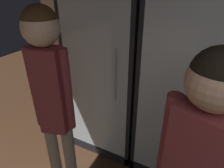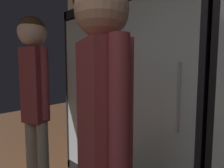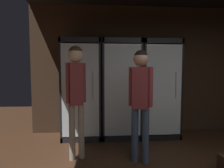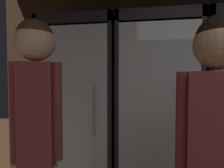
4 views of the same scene
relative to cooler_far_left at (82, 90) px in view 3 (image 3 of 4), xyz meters
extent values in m
cube|color=#382619|center=(1.87, 0.28, 0.43)|extent=(6.00, 0.06, 2.80)
cube|color=black|center=(0.00, 0.21, 0.02)|extent=(0.77, 0.04, 1.99)
cube|color=black|center=(-0.37, -0.04, 0.02)|extent=(0.04, 0.55, 1.99)
cube|color=black|center=(0.37, -0.04, 0.02)|extent=(0.04, 0.55, 1.99)
cube|color=black|center=(0.00, -0.04, 0.97)|extent=(0.77, 0.55, 0.10)
cube|color=black|center=(0.00, -0.04, -0.92)|extent=(0.77, 0.55, 0.10)
cube|color=white|center=(0.00, 0.18, 0.02)|extent=(0.69, 0.02, 1.75)
cube|color=silver|center=(0.00, -0.31, 0.02)|extent=(0.69, 0.02, 1.75)
cylinder|color=#B2B2B7|center=(0.23, -0.33, 0.12)|extent=(0.02, 0.02, 0.50)
cube|color=silver|center=(0.00, -0.04, -0.85)|extent=(0.67, 0.47, 0.02)
cylinder|color=black|center=(-0.25, -0.02, -0.75)|extent=(0.07, 0.07, 0.19)
cylinder|color=black|center=(-0.25, -0.02, -0.61)|extent=(0.02, 0.02, 0.08)
cylinder|color=tan|center=(-0.25, -0.02, -0.74)|extent=(0.07, 0.07, 0.07)
cylinder|color=brown|center=(-0.08, -0.01, -0.75)|extent=(0.07, 0.07, 0.20)
cylinder|color=brown|center=(-0.08, -0.01, -0.60)|extent=(0.02, 0.02, 0.09)
cylinder|color=tan|center=(-0.08, -0.01, -0.77)|extent=(0.07, 0.07, 0.05)
cylinder|color=black|center=(0.08, 0.00, -0.73)|extent=(0.06, 0.06, 0.23)
cylinder|color=black|center=(0.08, 0.00, -0.58)|extent=(0.02, 0.02, 0.08)
cylinder|color=#B2332D|center=(0.08, 0.00, -0.76)|extent=(0.07, 0.07, 0.06)
cylinder|color=black|center=(0.25, -0.05, -0.75)|extent=(0.07, 0.07, 0.20)
cylinder|color=black|center=(0.25, -0.05, -0.61)|extent=(0.02, 0.02, 0.08)
cylinder|color=tan|center=(0.25, -0.05, -0.76)|extent=(0.07, 0.07, 0.07)
cube|color=silver|center=(0.00, -0.04, -0.42)|extent=(0.67, 0.47, 0.02)
cylinder|color=gray|center=(-0.23, -0.01, -0.30)|extent=(0.06, 0.06, 0.22)
cylinder|color=gray|center=(-0.23, -0.01, -0.15)|extent=(0.02, 0.02, 0.08)
cylinder|color=#2D2D33|center=(-0.23, -0.01, -0.29)|extent=(0.07, 0.07, 0.08)
cylinder|color=#9EAD99|center=(0.00, -0.08, -0.30)|extent=(0.06, 0.06, 0.22)
cylinder|color=#9EAD99|center=(0.00, -0.08, -0.14)|extent=(0.02, 0.02, 0.09)
cylinder|color=tan|center=(0.00, -0.08, -0.32)|extent=(0.06, 0.06, 0.08)
cylinder|color=#194723|center=(0.22, -0.07, -0.30)|extent=(0.06, 0.06, 0.22)
cylinder|color=#194723|center=(0.22, -0.07, -0.15)|extent=(0.02, 0.02, 0.07)
cylinder|color=#2D2D33|center=(0.22, -0.07, -0.32)|extent=(0.07, 0.07, 0.08)
cube|color=silver|center=(0.00, -0.04, 0.02)|extent=(0.67, 0.47, 0.02)
cylinder|color=#336B38|center=(-0.17, -0.02, 0.12)|extent=(0.07, 0.07, 0.20)
cylinder|color=#336B38|center=(-0.17, -0.02, 0.27)|extent=(0.02, 0.02, 0.09)
cylinder|color=white|center=(-0.17, -0.02, 0.11)|extent=(0.08, 0.08, 0.08)
cylinder|color=#9EAD99|center=(0.18, -0.07, 0.12)|extent=(0.08, 0.08, 0.18)
cylinder|color=#9EAD99|center=(0.18, -0.07, 0.26)|extent=(0.02, 0.02, 0.10)
cylinder|color=#2D2D33|center=(0.18, -0.07, 0.12)|extent=(0.08, 0.08, 0.05)
cube|color=silver|center=(0.00, -0.04, 0.45)|extent=(0.67, 0.47, 0.02)
cylinder|color=#336B38|center=(-0.23, -0.06, 0.56)|extent=(0.07, 0.07, 0.20)
cylinder|color=#336B38|center=(-0.23, -0.06, 0.70)|extent=(0.03, 0.03, 0.08)
cylinder|color=#B2332D|center=(-0.23, -0.06, 0.56)|extent=(0.07, 0.07, 0.06)
cylinder|color=#336B38|center=(-0.01, -0.09, 0.57)|extent=(0.08, 0.08, 0.21)
cylinder|color=#336B38|center=(-0.01, -0.09, 0.70)|extent=(0.03, 0.03, 0.06)
cylinder|color=white|center=(-0.01, -0.09, 0.55)|extent=(0.08, 0.08, 0.06)
cylinder|color=black|center=(0.22, -0.04, 0.55)|extent=(0.07, 0.07, 0.18)
cylinder|color=black|center=(0.22, -0.04, 0.68)|extent=(0.02, 0.02, 0.08)
cylinder|color=#2D2D33|center=(0.22, -0.04, 0.54)|extent=(0.07, 0.07, 0.05)
cube|color=black|center=(0.80, 0.21, 0.02)|extent=(0.77, 0.04, 1.99)
cube|color=black|center=(0.43, -0.04, 0.02)|extent=(0.04, 0.55, 1.99)
cube|color=black|center=(1.17, -0.04, 0.02)|extent=(0.04, 0.55, 1.99)
cube|color=black|center=(0.80, -0.04, 0.97)|extent=(0.77, 0.55, 0.10)
cube|color=black|center=(0.80, -0.04, -0.92)|extent=(0.77, 0.55, 0.10)
cube|color=white|center=(0.80, 0.18, 0.02)|extent=(0.69, 0.02, 1.75)
cube|color=silver|center=(0.80, -0.31, 0.02)|extent=(0.69, 0.02, 1.75)
cylinder|color=#B2B2B7|center=(1.03, -0.33, 0.12)|extent=(0.02, 0.02, 0.50)
cube|color=silver|center=(0.80, -0.04, -0.85)|extent=(0.67, 0.47, 0.02)
cylinder|color=#194723|center=(0.54, -0.01, -0.74)|extent=(0.06, 0.06, 0.21)
cylinder|color=#194723|center=(0.54, -0.01, -0.59)|extent=(0.02, 0.02, 0.08)
cylinder|color=beige|center=(0.54, -0.01, -0.74)|extent=(0.07, 0.07, 0.07)
cylinder|color=gray|center=(0.72, 0.00, -0.73)|extent=(0.07, 0.07, 0.22)
cylinder|color=gray|center=(0.72, 0.00, -0.58)|extent=(0.02, 0.02, 0.09)
cylinder|color=#2D2D33|center=(0.72, 0.00, -0.74)|extent=(0.08, 0.08, 0.08)
cylinder|color=brown|center=(0.88, -0.03, -0.74)|extent=(0.06, 0.06, 0.21)
cylinder|color=brown|center=(0.88, -0.03, -0.59)|extent=(0.02, 0.02, 0.09)
cylinder|color=tan|center=(0.88, -0.03, -0.74)|extent=(0.06, 0.06, 0.08)
cylinder|color=gray|center=(1.06, -0.08, -0.75)|extent=(0.07, 0.07, 0.19)
cylinder|color=gray|center=(1.06, -0.08, -0.61)|extent=(0.03, 0.03, 0.08)
cylinder|color=#2D2D33|center=(1.06, -0.08, -0.76)|extent=(0.07, 0.07, 0.07)
cube|color=silver|center=(0.80, -0.04, -0.42)|extent=(0.67, 0.47, 0.02)
cylinder|color=gray|center=(0.57, -0.03, -0.31)|extent=(0.06, 0.06, 0.20)
cylinder|color=gray|center=(0.57, -0.03, -0.17)|extent=(0.02, 0.02, 0.09)
cylinder|color=white|center=(0.57, -0.03, -0.34)|extent=(0.06, 0.06, 0.06)
cylinder|color=black|center=(0.80, -0.01, -0.31)|extent=(0.08, 0.08, 0.20)
cylinder|color=black|center=(0.80, -0.01, -0.17)|extent=(0.03, 0.03, 0.09)
cylinder|color=beige|center=(0.80, -0.01, -0.32)|extent=(0.08, 0.08, 0.05)
cylinder|color=#336B38|center=(1.03, -0.05, -0.31)|extent=(0.07, 0.07, 0.21)
cylinder|color=#336B38|center=(1.03, -0.05, -0.16)|extent=(0.02, 0.02, 0.10)
cylinder|color=beige|center=(1.03, -0.05, -0.30)|extent=(0.07, 0.07, 0.05)
cube|color=silver|center=(0.80, -0.04, 0.02)|extent=(0.67, 0.47, 0.02)
cylinder|color=#9EAD99|center=(0.63, -0.09, 0.13)|extent=(0.08, 0.08, 0.21)
cylinder|color=#9EAD99|center=(0.63, -0.09, 0.27)|extent=(0.03, 0.03, 0.07)
cylinder|color=white|center=(0.63, -0.09, 0.11)|extent=(0.08, 0.08, 0.08)
cylinder|color=gray|center=(0.97, -0.05, 0.15)|extent=(0.06, 0.06, 0.24)
cylinder|color=gray|center=(0.97, -0.05, 0.31)|extent=(0.02, 0.02, 0.09)
cylinder|color=beige|center=(0.97, -0.05, 0.13)|extent=(0.06, 0.06, 0.09)
cube|color=silver|center=(0.80, -0.04, 0.45)|extent=(0.67, 0.47, 0.02)
cylinder|color=#336B38|center=(0.55, -0.08, 0.57)|extent=(0.06, 0.06, 0.23)
cylinder|color=#336B38|center=(0.55, -0.08, 0.73)|extent=(0.02, 0.02, 0.08)
cylinder|color=white|center=(0.55, -0.08, 0.56)|extent=(0.06, 0.06, 0.08)
cylinder|color=brown|center=(0.71, -0.07, 0.56)|extent=(0.06, 0.06, 0.20)
cylinder|color=brown|center=(0.71, -0.07, 0.71)|extent=(0.02, 0.02, 0.10)
cylinder|color=white|center=(0.71, -0.07, 0.57)|extent=(0.06, 0.06, 0.07)
cylinder|color=#194723|center=(0.88, -0.04, 0.57)|extent=(0.06, 0.06, 0.21)
cylinder|color=#194723|center=(0.88, -0.04, 0.70)|extent=(0.02, 0.02, 0.07)
cylinder|color=beige|center=(0.88, -0.04, 0.56)|extent=(0.07, 0.07, 0.06)
cylinder|color=gray|center=(1.06, -0.03, 0.56)|extent=(0.06, 0.06, 0.20)
cylinder|color=gray|center=(1.06, -0.03, 0.70)|extent=(0.02, 0.02, 0.07)
cylinder|color=tan|center=(1.06, -0.03, 0.55)|extent=(0.07, 0.07, 0.07)
cube|color=black|center=(1.60, 0.21, 0.02)|extent=(0.77, 0.04, 1.99)
cube|color=black|center=(1.23, -0.04, 0.02)|extent=(0.04, 0.55, 1.99)
cube|color=black|center=(1.96, -0.04, 0.02)|extent=(0.04, 0.55, 1.99)
cube|color=black|center=(1.60, -0.04, 0.97)|extent=(0.77, 0.55, 0.10)
cube|color=black|center=(1.60, -0.04, -0.92)|extent=(0.77, 0.55, 0.10)
cube|color=white|center=(1.60, 0.18, 0.02)|extent=(0.69, 0.02, 1.75)
cube|color=silver|center=(1.60, -0.31, 0.02)|extent=(0.69, 0.02, 1.75)
cylinder|color=#B2B2B7|center=(1.83, -0.33, 0.12)|extent=(0.02, 0.02, 0.50)
cube|color=silver|center=(1.60, -0.04, -0.85)|extent=(0.67, 0.47, 0.02)
cylinder|color=black|center=(1.44, 0.00, -0.74)|extent=(0.07, 0.07, 0.20)
cylinder|color=black|center=(1.44, 0.00, -0.60)|extent=(0.02, 0.02, 0.07)
cylinder|color=beige|center=(1.44, 0.00, -0.74)|extent=(0.07, 0.07, 0.05)
cylinder|color=gray|center=(1.76, -0.07, -0.74)|extent=(0.08, 0.08, 0.21)
cylinder|color=gray|center=(1.76, -0.07, -0.60)|extent=(0.03, 0.03, 0.07)
cylinder|color=#2D2D33|center=(1.76, -0.07, -0.76)|extent=(0.08, 0.08, 0.08)
cube|color=silver|center=(1.60, -0.04, -0.42)|extent=(0.67, 0.47, 0.02)
cylinder|color=black|center=(1.42, -0.04, -0.29)|extent=(0.07, 0.07, 0.23)
cylinder|color=black|center=(1.42, -0.04, -0.14)|extent=(0.03, 0.03, 0.07)
cylinder|color=tan|center=(1.42, -0.04, -0.32)|extent=(0.08, 0.08, 0.09)
cylinder|color=#9EAD99|center=(1.76, -0.06, -0.29)|extent=(0.06, 0.06, 0.24)
cylinder|color=#9EAD99|center=(1.76, -0.06, -0.14)|extent=(0.02, 0.02, 0.07)
cylinder|color=#B2332D|center=(1.76, -0.06, -0.31)|extent=(0.06, 0.06, 0.07)
cube|color=silver|center=(1.60, -0.04, 0.02)|extent=(0.67, 0.47, 0.02)
cylinder|color=gray|center=(1.43, -0.08, 0.13)|extent=(0.07, 0.07, 0.21)
cylinder|color=gray|center=(1.43, -0.08, 0.27)|extent=(0.02, 0.02, 0.07)
cylinder|color=white|center=(1.43, -0.08, 0.13)|extent=(0.07, 0.07, 0.07)
cylinder|color=black|center=(1.77, -0.05, 0.13)|extent=(0.08, 0.08, 0.20)
cylinder|color=black|center=(1.77, -0.05, 0.27)|extent=(0.03, 0.03, 0.09)
cylinder|color=tan|center=(1.77, -0.05, 0.12)|extent=(0.08, 0.08, 0.06)
cube|color=silver|center=(1.60, -0.04, 0.45)|extent=(0.67, 0.47, 0.02)
cylinder|color=brown|center=(1.38, -0.05, 0.56)|extent=(0.07, 0.07, 0.20)
cylinder|color=brown|center=(1.38, -0.05, 0.71)|extent=(0.02, 0.02, 0.09)
cylinder|color=#2D2D33|center=(1.38, -0.05, 0.55)|extent=(0.07, 0.07, 0.06)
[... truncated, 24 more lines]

